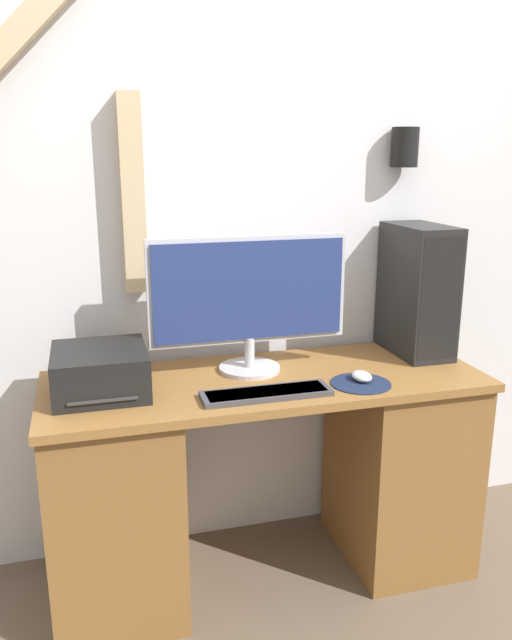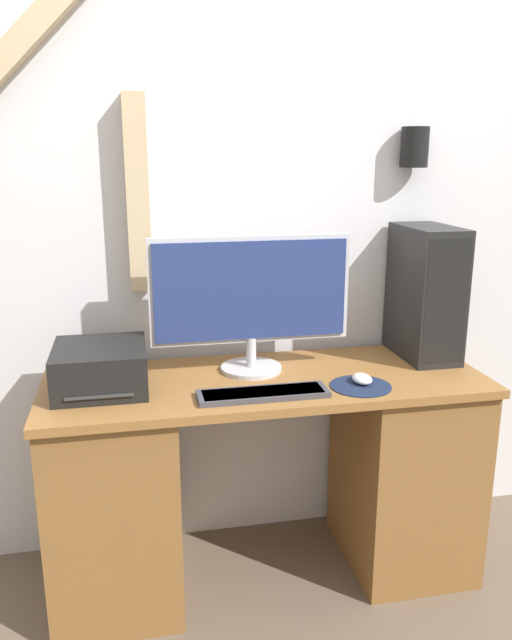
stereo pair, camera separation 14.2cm
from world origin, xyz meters
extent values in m
plane|color=brown|center=(0.00, 0.00, 0.00)|extent=(12.00, 12.00, 0.00)
cube|color=silver|center=(0.00, 0.62, 1.35)|extent=(6.40, 0.05, 2.70)
cube|color=tan|center=(-0.41, 0.55, 1.42)|extent=(0.08, 0.08, 0.69)
cylinder|color=black|center=(0.63, 0.54, 1.58)|extent=(0.11, 0.11, 0.15)
cube|color=brown|center=(0.00, 0.28, 0.78)|extent=(1.55, 0.56, 0.03)
cube|color=brown|center=(-0.55, 0.28, 0.38)|extent=(0.43, 0.52, 0.76)
cube|color=brown|center=(0.55, 0.28, 0.38)|extent=(0.43, 0.52, 0.76)
cylinder|color=#B7B7BC|center=(-0.04, 0.37, 0.80)|extent=(0.22, 0.22, 0.02)
cylinder|color=#B7B7BC|center=(-0.04, 0.37, 0.86)|extent=(0.04, 0.04, 0.11)
cube|color=#B7B7BC|center=(-0.04, 0.38, 1.09)|extent=(0.72, 0.03, 0.38)
cube|color=navy|center=(-0.04, 0.36, 1.09)|extent=(0.68, 0.01, 0.35)
cube|color=#3D3D42|center=(-0.05, 0.12, 0.80)|extent=(0.43, 0.12, 0.02)
cube|color=#5B5B60|center=(-0.05, 0.12, 0.81)|extent=(0.39, 0.10, 0.01)
cylinder|color=#19233D|center=(0.30, 0.13, 0.80)|extent=(0.21, 0.21, 0.00)
ellipsoid|color=silver|center=(0.31, 0.16, 0.81)|extent=(0.06, 0.09, 0.03)
cube|color=black|center=(0.65, 0.41, 1.05)|extent=(0.18, 0.34, 0.50)
cube|color=black|center=(0.65, 0.24, 1.05)|extent=(0.16, 0.01, 0.45)
cube|color=black|center=(-0.56, 0.29, 0.87)|extent=(0.30, 0.32, 0.15)
cube|color=#333333|center=(-0.56, 0.20, 0.83)|extent=(0.21, 0.14, 0.01)
camera|label=1|loc=(-0.59, -1.70, 1.56)|focal=35.00mm
camera|label=2|loc=(-0.45, -1.74, 1.56)|focal=35.00mm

